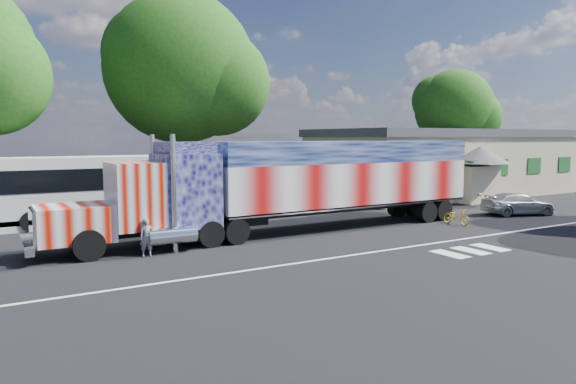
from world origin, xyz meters
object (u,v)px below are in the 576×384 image
semi_truck (301,182)px  parked_car (518,204)px  tree_n_mid (183,69)px  tree_far_ne (455,109)px  woman (147,237)px  coach_bus (121,187)px  bicycle (456,217)px

semi_truck → parked_car: bearing=-7.7°
tree_n_mid → tree_far_ne: size_ratio=1.35×
parked_car → woman: bearing=108.1°
coach_bus → parked_car: (20.86, -9.67, -1.21)m
bicycle → semi_truck: bearing=159.0°
parked_car → woman: (-22.00, 0.38, 0.10)m
woman → tree_n_mid: bearing=73.2°
woman → coach_bus: bearing=89.9°
parked_car → bicycle: bearing=115.0°
semi_truck → tree_far_ne: bearing=28.1°
coach_bus → tree_n_mid: size_ratio=0.81×
coach_bus → bicycle: coach_bus is taller
parked_car → tree_far_ne: size_ratio=0.39×
coach_bus → woman: size_ratio=8.27×
coach_bus → tree_n_mid: bearing=51.4°
bicycle → tree_far_ne: bearing=38.3°
coach_bus → woman: bearing=-97.0°
coach_bus → tree_far_ne: size_ratio=1.10×
semi_truck → woman: 8.25m
semi_truck → parked_car: size_ratio=5.01×
semi_truck → tree_far_ne: (26.69, 14.24, 4.92)m
tree_n_mid → tree_far_ne: tree_n_mid is taller
woman → tree_n_mid: 20.99m
woman → tree_far_ne: 38.60m
semi_truck → parked_car: semi_truck is taller
parked_car → woman: size_ratio=2.98×
parked_car → tree_n_mid: tree_n_mid is taller
coach_bus → bicycle: (14.90, -10.29, -1.42)m
parked_car → tree_n_mid: 24.55m
parked_car → tree_n_mid: (-14.34, 17.82, 8.93)m
woman → tree_far_ne: tree_far_ne is taller
semi_truck → parked_car: (14.07, -1.90, -1.78)m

